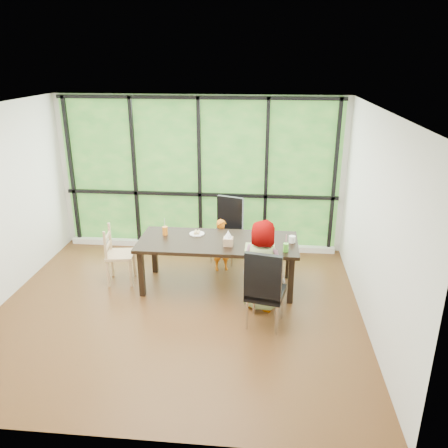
{
  "coord_description": "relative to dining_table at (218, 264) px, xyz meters",
  "views": [
    {
      "loc": [
        1.15,
        -5.29,
        3.28
      ],
      "look_at": [
        0.58,
        0.62,
        1.05
      ],
      "focal_mm": 35.92,
      "sensor_mm": 36.0,
      "label": 1
    }
  ],
  "objects": [
    {
      "name": "ground",
      "position": [
        -0.48,
        -0.72,
        -0.38
      ],
      "size": [
        5.0,
        5.0,
        0.0
      ],
      "primitive_type": "plane",
      "color": "black",
      "rests_on": "ground"
    },
    {
      "name": "back_wall",
      "position": [
        -0.48,
        1.53,
        0.98
      ],
      "size": [
        5.0,
        0.0,
        5.0
      ],
      "primitive_type": "plane",
      "rotation": [
        1.57,
        0.0,
        0.0
      ],
      "color": "silver",
      "rests_on": "ground"
    },
    {
      "name": "foliage_backdrop",
      "position": [
        -0.48,
        1.51,
        0.98
      ],
      "size": [
        4.8,
        0.02,
        2.65
      ],
      "primitive_type": "cube",
      "color": "#23531F",
      "rests_on": "back_wall"
    },
    {
      "name": "window_mullions",
      "position": [
        -0.48,
        1.47,
        0.98
      ],
      "size": [
        4.8,
        0.06,
        2.65
      ],
      "primitive_type": null,
      "color": "black",
      "rests_on": "back_wall"
    },
    {
      "name": "window_sill",
      "position": [
        -0.48,
        1.43,
        -0.33
      ],
      "size": [
        4.8,
        0.12,
        0.1
      ],
      "primitive_type": "cube",
      "color": "silver",
      "rests_on": "ground"
    },
    {
      "name": "dining_table",
      "position": [
        0.0,
        0.0,
        0.0
      ],
      "size": [
        2.37,
        1.08,
        0.75
      ],
      "primitive_type": "cube",
      "rotation": [
        0.0,
        0.0,
        0.05
      ],
      "color": "black",
      "rests_on": "ground"
    },
    {
      "name": "chair_window_leather",
      "position": [
        0.03,
        0.94,
        0.17
      ],
      "size": [
        0.58,
        0.58,
        1.08
      ],
      "primitive_type": "cube",
      "rotation": [
        0.0,
        0.0,
        -0.31
      ],
      "color": "black",
      "rests_on": "ground"
    },
    {
      "name": "chair_interior_leather",
      "position": [
        0.72,
        -0.97,
        0.17
      ],
      "size": [
        0.55,
        0.55,
        1.08
      ],
      "primitive_type": "cube",
      "rotation": [
        0.0,
        0.0,
        2.93
      ],
      "color": "black",
      "rests_on": "ground"
    },
    {
      "name": "chair_end_beech",
      "position": [
        -1.5,
        0.02,
        0.08
      ],
      "size": [
        0.46,
        0.47,
        0.9
      ],
      "primitive_type": "cube",
      "rotation": [
        0.0,
        0.0,
        1.72
      ],
      "color": "tan",
      "rests_on": "ground"
    },
    {
      "name": "child_toddler",
      "position": [
        0.0,
        0.58,
        0.05
      ],
      "size": [
        0.36,
        0.29,
        0.86
      ],
      "primitive_type": "imported",
      "rotation": [
        0.0,
        0.0,
        0.31
      ],
      "color": "orange",
      "rests_on": "ground"
    },
    {
      "name": "child_older",
      "position": [
        0.69,
        -0.54,
        0.26
      ],
      "size": [
        0.73,
        0.61,
        1.28
      ],
      "primitive_type": "imported",
      "rotation": [
        0.0,
        0.0,
        2.75
      ],
      "color": "slate",
      "rests_on": "ground"
    },
    {
      "name": "placemat",
      "position": [
        0.62,
        -0.2,
        0.38
      ],
      "size": [
        0.42,
        0.31,
        0.01
      ],
      "primitive_type": "cube",
      "color": "tan",
      "rests_on": "dining_table"
    },
    {
      "name": "plate_far",
      "position": [
        -0.34,
        0.22,
        0.38
      ],
      "size": [
        0.23,
        0.23,
        0.01
      ],
      "primitive_type": "cylinder",
      "color": "white",
      "rests_on": "dining_table"
    },
    {
      "name": "plate_near",
      "position": [
        0.63,
        -0.21,
        0.38
      ],
      "size": [
        0.26,
        0.26,
        0.02
      ],
      "primitive_type": "cylinder",
      "color": "white",
      "rests_on": "dining_table"
    },
    {
      "name": "orange_cup",
      "position": [
        -0.82,
        0.16,
        0.44
      ],
      "size": [
        0.08,
        0.08,
        0.13
      ],
      "primitive_type": "cylinder",
      "color": "orange",
      "rests_on": "dining_table"
    },
    {
      "name": "green_cup",
      "position": [
        0.98,
        -0.3,
        0.44
      ],
      "size": [
        0.08,
        0.08,
        0.12
      ],
      "primitive_type": "cylinder",
      "color": "#60C73B",
      "rests_on": "dining_table"
    },
    {
      "name": "white_mug",
      "position": [
        1.08,
        0.04,
        0.42
      ],
      "size": [
        0.1,
        0.1,
        0.1
      ],
      "primitive_type": "cylinder",
      "color": "white",
      "rests_on": "dining_table"
    },
    {
      "name": "tissue_box",
      "position": [
        0.17,
        -0.16,
        0.43
      ],
      "size": [
        0.14,
        0.14,
        0.12
      ],
      "primitive_type": "cube",
      "color": "tan",
      "rests_on": "dining_table"
    },
    {
      "name": "crepe_rolls_far",
      "position": [
        -0.34,
        0.22,
        0.41
      ],
      "size": [
        0.1,
        0.12,
        0.04
      ],
      "primitive_type": null,
      "color": "tan",
      "rests_on": "plate_far"
    },
    {
      "name": "crepe_rolls_near",
      "position": [
        0.63,
        -0.21,
        0.41
      ],
      "size": [
        0.1,
        0.12,
        0.04
      ],
      "primitive_type": null,
      "color": "tan",
      "rests_on": "plate_near"
    },
    {
      "name": "straw_white",
      "position": [
        -0.82,
        0.16,
        0.54
      ],
      "size": [
        0.01,
        0.04,
        0.2
      ],
      "primitive_type": "cylinder",
      "rotation": [
        0.14,
        0.0,
        0.0
      ],
      "color": "white",
      "rests_on": "orange_cup"
    },
    {
      "name": "straw_pink",
      "position": [
        0.98,
        -0.3,
        0.54
      ],
      "size": [
        0.01,
        0.04,
        0.2
      ],
      "primitive_type": "cylinder",
      "rotation": [
        0.14,
        0.0,
        0.0
      ],
      "color": "pink",
      "rests_on": "green_cup"
    },
    {
      "name": "tissue",
      "position": [
        0.17,
        -0.16,
        0.55
      ],
      "size": [
        0.12,
        0.12,
        0.11
      ],
      "primitive_type": "cone",
      "color": "white",
      "rests_on": "tissue_box"
    }
  ]
}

